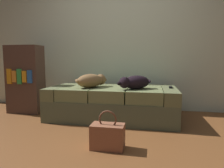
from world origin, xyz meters
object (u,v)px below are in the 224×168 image
tv_remote (171,87)px  bookshelf (25,79)px  handbag (108,136)px  dog_tan (92,81)px  dog_dark (134,82)px  couch (113,103)px

tv_remote → bookshelf: bearing=-177.2°
tv_remote → handbag: bearing=-118.6°
dog_tan → tv_remote: bearing=8.4°
handbag → tv_remote: bearing=59.0°
tv_remote → bookshelf: size_ratio=0.14×
dog_dark → handbag: 1.01m
couch → tv_remote: tv_remote is taller
dog_tan → couch: bearing=20.0°
dog_tan → dog_dark: (0.62, -0.06, -0.01)m
dog_tan → handbag: size_ratio=1.43×
couch → dog_tan: dog_tan is taller
tv_remote → dog_tan: bearing=-169.3°
couch → handbag: (0.16, -1.06, -0.11)m
dog_dark → handbag: (-0.18, -0.89, -0.44)m
handbag → bookshelf: 2.01m
dog_dark → bookshelf: 1.82m
dog_tan → bookshelf: size_ratio=0.49×
tv_remote → handbag: tv_remote is taller
couch → dog_tan: bearing=-160.0°
couch → bookshelf: (-1.47, 0.04, 0.32)m
dog_dark → bookshelf: size_ratio=0.44×
dog_tan → handbag: (0.45, -0.95, -0.44)m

